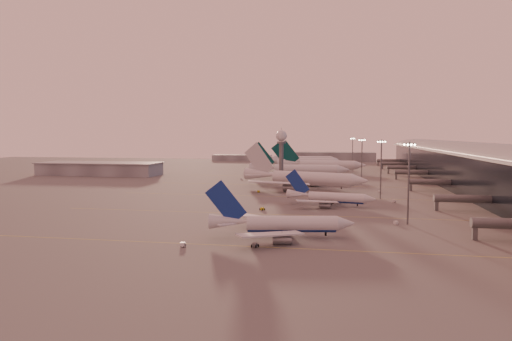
# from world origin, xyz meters

# --- Properties ---
(ground) EXTENTS (700.00, 700.00, 0.00)m
(ground) POSITION_xyz_m (0.00, 0.00, 0.00)
(ground) COLOR #5D5A5A
(ground) RESTS_ON ground
(taxiway_markings) EXTENTS (180.00, 185.25, 0.02)m
(taxiway_markings) POSITION_xyz_m (30.00, 56.00, 0.01)
(taxiway_markings) COLOR gold
(taxiway_markings) RESTS_ON ground
(terminal) EXTENTS (57.00, 362.00, 23.04)m
(terminal) POSITION_xyz_m (107.88, 110.09, 10.52)
(terminal) COLOR black
(terminal) RESTS_ON ground
(hangar) EXTENTS (82.00, 27.00, 8.50)m
(hangar) POSITION_xyz_m (-120.00, 140.00, 4.32)
(hangar) COLOR slate
(hangar) RESTS_ON ground
(radar_tower) EXTENTS (6.40, 6.40, 31.10)m
(radar_tower) POSITION_xyz_m (5.00, 120.00, 20.95)
(radar_tower) COLOR #585B60
(radar_tower) RESTS_ON ground
(mast_a) EXTENTS (3.60, 0.56, 25.00)m
(mast_a) POSITION_xyz_m (58.00, 0.00, 13.74)
(mast_a) COLOR #585B60
(mast_a) RESTS_ON ground
(mast_b) EXTENTS (3.60, 0.56, 25.00)m
(mast_b) POSITION_xyz_m (55.00, 55.00, 13.74)
(mast_b) COLOR #585B60
(mast_b) RESTS_ON ground
(mast_c) EXTENTS (3.60, 0.56, 25.00)m
(mast_c) POSITION_xyz_m (50.00, 110.00, 13.74)
(mast_c) COLOR #585B60
(mast_c) RESTS_ON ground
(mast_d) EXTENTS (3.60, 0.56, 25.00)m
(mast_d) POSITION_xyz_m (48.00, 200.00, 13.74)
(mast_d) COLOR #585B60
(mast_d) RESTS_ON ground
(distant_horizon) EXTENTS (165.00, 37.50, 9.00)m
(distant_horizon) POSITION_xyz_m (2.62, 325.14, 3.89)
(distant_horizon) COLOR slate
(distant_horizon) RESTS_ON ground
(narrowbody_near) EXTENTS (38.99, 30.88, 15.32)m
(narrowbody_near) POSITION_xyz_m (22.54, -24.39, 3.10)
(narrowbody_near) COLOR silver
(narrowbody_near) RESTS_ON ground
(narrowbody_mid) EXTENTS (34.46, 27.22, 13.62)m
(narrowbody_mid) POSITION_xyz_m (34.31, 32.23, 2.76)
(narrowbody_mid) COLOR silver
(narrowbody_mid) RESTS_ON ground
(widebody_white) EXTENTS (63.47, 50.04, 23.18)m
(widebody_white) POSITION_xyz_m (20.57, 83.47, 4.02)
(widebody_white) COLOR silver
(widebody_white) RESTS_ON ground
(greentail_a) EXTENTS (62.40, 50.31, 22.65)m
(greentail_a) POSITION_xyz_m (13.82, 139.51, 4.00)
(greentail_a) COLOR silver
(greentail_a) RESTS_ON ground
(greentail_b) EXTENTS (63.51, 51.23, 23.06)m
(greentail_b) POSITION_xyz_m (25.83, 184.69, 4.07)
(greentail_b) COLOR silver
(greentail_b) RESTS_ON ground
(greentail_c) EXTENTS (57.59, 46.32, 20.93)m
(greentail_c) POSITION_xyz_m (13.29, 228.49, 3.70)
(greentail_c) COLOR silver
(greentail_c) RESTS_ON ground
(greentail_d) EXTENTS (57.54, 46.24, 20.93)m
(greentail_d) POSITION_xyz_m (10.21, 264.07, 3.70)
(greentail_d) COLOR silver
(greentail_d) RESTS_ON ground
(gsv_truck_a) EXTENTS (5.94, 2.69, 2.32)m
(gsv_truck_a) POSITION_xyz_m (0.68, -38.32, 1.18)
(gsv_truck_a) COLOR silver
(gsv_truck_a) RESTS_ON ground
(gsv_tug_near) EXTENTS (3.08, 3.87, 0.97)m
(gsv_tug_near) POSITION_xyz_m (17.51, -35.65, 0.50)
(gsv_tug_near) COLOR #585A5D
(gsv_tug_near) RESTS_ON ground
(gsv_catering_a) EXTENTS (5.59, 4.40, 4.21)m
(gsv_catering_a) POSITION_xyz_m (54.67, -0.87, 2.10)
(gsv_catering_a) COLOR silver
(gsv_catering_a) RESTS_ON ground
(gsv_tug_mid) EXTENTS (3.98, 3.49, 0.98)m
(gsv_tug_mid) POSITION_xyz_m (10.58, 17.66, 0.50)
(gsv_tug_mid) COLOR gold
(gsv_tug_mid) RESTS_ON ground
(gsv_truck_b) EXTENTS (6.36, 2.88, 2.48)m
(gsv_truck_b) POSITION_xyz_m (59.63, 44.49, 1.27)
(gsv_truck_b) COLOR silver
(gsv_truck_b) RESTS_ON ground
(gsv_truck_c) EXTENTS (5.23, 3.90, 2.01)m
(gsv_truck_c) POSITION_xyz_m (1.11, 67.07, 1.02)
(gsv_truck_c) COLOR gold
(gsv_truck_c) RESTS_ON ground
(gsv_catering_b) EXTENTS (5.08, 3.81, 3.82)m
(gsv_catering_b) POSITION_xyz_m (56.79, 76.45, 1.91)
(gsv_catering_b) COLOR silver
(gsv_catering_b) RESTS_ON ground
(gsv_truck_d) EXTENTS (2.35, 5.61, 2.21)m
(gsv_truck_d) POSITION_xyz_m (-19.39, 124.30, 1.13)
(gsv_truck_d) COLOR silver
(gsv_truck_d) RESTS_ON ground
(gsv_tug_hangar) EXTENTS (4.19, 2.77, 1.13)m
(gsv_tug_hangar) POSITION_xyz_m (39.85, 161.89, 0.58)
(gsv_tug_hangar) COLOR gold
(gsv_tug_hangar) RESTS_ON ground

